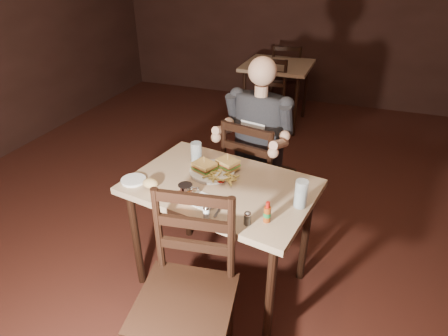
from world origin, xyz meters
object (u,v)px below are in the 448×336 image
(side_plate, at_px, (134,181))
(main_table, at_px, (221,197))
(diner, at_px, (258,122))
(glass_left, at_px, (196,152))
(glass_right, at_px, (301,194))
(bg_table, at_px, (277,71))
(bg_chair_near, at_px, (265,103))
(hot_sauce, at_px, (267,212))
(dinner_plate, at_px, (212,172))
(chair_near, at_px, (185,304))
(chair_far, at_px, (258,175))
(bg_chair_far, at_px, (285,77))
(syrup_dispenser, at_px, (186,193))

(side_plate, bearing_deg, main_table, 16.80)
(main_table, height_order, diner, diner)
(glass_left, bearing_deg, side_plate, -125.35)
(main_table, relative_size, glass_right, 7.51)
(bg_table, bearing_deg, glass_right, -75.14)
(bg_chair_near, height_order, diner, diner)
(hot_sauce, bearing_deg, side_plate, 172.96)
(bg_chair_near, xyz_separation_m, glass_left, (0.05, -2.06, 0.38))
(bg_table, distance_m, hot_sauce, 3.13)
(dinner_plate, bearing_deg, diner, 73.83)
(diner, xyz_separation_m, side_plate, (-0.55, -0.74, -0.16))
(chair_near, xyz_separation_m, dinner_plate, (-0.15, 0.75, 0.28))
(hot_sauce, bearing_deg, chair_far, 107.34)
(hot_sauce, bearing_deg, bg_chair_far, 99.90)
(bg_chair_far, bearing_deg, chair_far, 87.13)
(glass_right, relative_size, syrup_dispenser, 1.52)
(dinner_plate, xyz_separation_m, syrup_dispenser, (-0.03, -0.32, 0.04))
(main_table, bearing_deg, glass_right, -7.98)
(bg_table, bearing_deg, chair_far, -80.78)
(glass_left, bearing_deg, main_table, -40.07)
(diner, xyz_separation_m, hot_sauce, (0.29, -0.85, -0.10))
(dinner_plate, height_order, glass_left, glass_left)
(bg_table, bearing_deg, chair_near, -84.29)
(chair_near, distance_m, hot_sauce, 0.59)
(diner, bearing_deg, chair_far, 90.00)
(bg_chair_near, bearing_deg, dinner_plate, -85.88)
(diner, relative_size, glass_left, 6.69)
(diner, height_order, glass_right, diner)
(main_table, bearing_deg, dinner_plate, 134.08)
(side_plate, bearing_deg, dinner_plate, 31.57)
(bg_chair_near, distance_m, dinner_plate, 2.20)
(diner, relative_size, side_plate, 6.18)
(main_table, relative_size, bg_table, 1.43)
(main_table, height_order, bg_chair_far, bg_chair_far)
(chair_near, distance_m, glass_left, 0.97)
(bg_chair_near, relative_size, hot_sauce, 7.82)
(main_table, bearing_deg, bg_table, 95.97)
(glass_left, bearing_deg, bg_chair_near, 91.40)
(chair_near, relative_size, syrup_dispenser, 9.65)
(chair_far, relative_size, hot_sauce, 8.23)
(bg_table, height_order, syrup_dispenser, syrup_dispenser)
(bg_table, distance_m, bg_chair_near, 0.59)
(dinner_plate, xyz_separation_m, side_plate, (-0.40, -0.25, -0.00))
(chair_far, bearing_deg, diner, 90.00)
(bg_chair_near, distance_m, syrup_dispenser, 2.52)
(bg_chair_near, distance_m, side_plate, 2.44)
(main_table, xyz_separation_m, bg_table, (-0.29, 2.81, 0.01))
(glass_right, bearing_deg, syrup_dispenser, -164.79)
(side_plate, bearing_deg, chair_near, -42.35)
(glass_right, bearing_deg, hot_sauce, -125.45)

